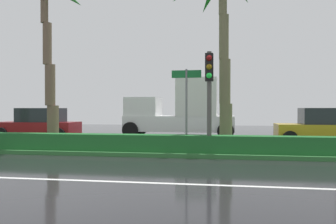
{
  "coord_description": "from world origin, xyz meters",
  "views": [
    {
      "loc": [
        3.36,
        -5.76,
        1.69
      ],
      "look_at": [
        0.3,
        12.89,
        1.51
      ],
      "focal_mm": 37.46,
      "sensor_mm": 36.0,
      "label": 1
    }
  ],
  "objects_px": {
    "palm_tree_centre_left": "(45,4)",
    "traffic_signal_median_right": "(209,83)",
    "car_in_traffic_second": "(324,127)",
    "street_name_sign": "(186,98)",
    "car_in_traffic_leading": "(40,124)",
    "box_truck_lead": "(181,111)"
  },
  "relations": [
    {
      "from": "palm_tree_centre_left",
      "to": "traffic_signal_median_right",
      "type": "relative_size",
      "value": 2.05
    },
    {
      "from": "box_truck_lead",
      "to": "palm_tree_centre_left",
      "type": "bearing_deg",
      "value": 58.76
    },
    {
      "from": "traffic_signal_median_right",
      "to": "car_in_traffic_second",
      "type": "xyz_separation_m",
      "value": [
        5.16,
        5.24,
        -1.75
      ]
    },
    {
      "from": "car_in_traffic_leading",
      "to": "box_truck_lead",
      "type": "height_order",
      "value": "box_truck_lead"
    },
    {
      "from": "palm_tree_centre_left",
      "to": "traffic_signal_median_right",
      "type": "height_order",
      "value": "palm_tree_centre_left"
    },
    {
      "from": "street_name_sign",
      "to": "car_in_traffic_second",
      "type": "xyz_separation_m",
      "value": [
        6.03,
        4.59,
        -1.25
      ]
    },
    {
      "from": "street_name_sign",
      "to": "box_truck_lead",
      "type": "xyz_separation_m",
      "value": [
        -1.19,
        7.74,
        -0.53
      ]
    },
    {
      "from": "car_in_traffic_second",
      "to": "street_name_sign",
      "type": "bearing_deg",
      "value": 37.29
    },
    {
      "from": "palm_tree_centre_left",
      "to": "traffic_signal_median_right",
      "type": "bearing_deg",
      "value": -7.65
    },
    {
      "from": "palm_tree_centre_left",
      "to": "street_name_sign",
      "type": "relative_size",
      "value": 2.41
    },
    {
      "from": "palm_tree_centre_left",
      "to": "street_name_sign",
      "type": "height_order",
      "value": "palm_tree_centre_left"
    },
    {
      "from": "traffic_signal_median_right",
      "to": "street_name_sign",
      "type": "height_order",
      "value": "traffic_signal_median_right"
    },
    {
      "from": "traffic_signal_median_right",
      "to": "box_truck_lead",
      "type": "xyz_separation_m",
      "value": [
        -2.06,
        8.39,
        -1.03
      ]
    },
    {
      "from": "car_in_traffic_leading",
      "to": "car_in_traffic_second",
      "type": "height_order",
      "value": "same"
    },
    {
      "from": "street_name_sign",
      "to": "car_in_traffic_second",
      "type": "relative_size",
      "value": 0.7
    },
    {
      "from": "street_name_sign",
      "to": "car_in_traffic_leading",
      "type": "xyz_separation_m",
      "value": [
        -8.71,
        5.03,
        -1.25
      ]
    },
    {
      "from": "street_name_sign",
      "to": "box_truck_lead",
      "type": "bearing_deg",
      "value": 98.73
    },
    {
      "from": "traffic_signal_median_right",
      "to": "car_in_traffic_second",
      "type": "height_order",
      "value": "traffic_signal_median_right"
    },
    {
      "from": "street_name_sign",
      "to": "box_truck_lead",
      "type": "height_order",
      "value": "box_truck_lead"
    },
    {
      "from": "car_in_traffic_second",
      "to": "car_in_traffic_leading",
      "type": "bearing_deg",
      "value": -1.72
    },
    {
      "from": "traffic_signal_median_right",
      "to": "box_truck_lead",
      "type": "bearing_deg",
      "value": 103.78
    },
    {
      "from": "box_truck_lead",
      "to": "car_in_traffic_second",
      "type": "relative_size",
      "value": 1.49
    }
  ]
}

